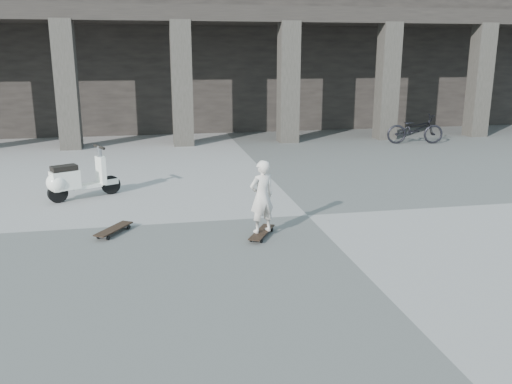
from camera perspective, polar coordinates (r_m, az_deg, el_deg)
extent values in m
plane|color=#51514E|center=(10.38, 5.43, -2.46)|extent=(90.00, 90.00, 0.00)
cube|color=black|center=(23.68, -4.31, 14.48)|extent=(28.00, 6.00, 6.00)
cube|color=black|center=(19.35, -2.72, 18.04)|extent=(28.00, 2.80, 0.50)
cube|color=#2E2C26|center=(18.20, -19.31, 10.54)|extent=(0.65, 0.65, 4.00)
cube|color=#2E2C26|center=(18.07, -7.82, 11.19)|extent=(0.65, 0.65, 4.00)
cube|color=#2E2C26|center=(18.63, 3.43, 11.39)|extent=(0.65, 0.65, 4.00)
cube|color=#2E2C26|center=(19.82, 13.67, 11.21)|extent=(0.65, 0.65, 4.00)
cube|color=#2E2C26|center=(21.55, 22.49, 10.77)|extent=(0.65, 0.65, 4.00)
cube|color=black|center=(9.15, 0.61, -4.24)|extent=(0.60, 0.86, 0.02)
cube|color=#B2B2B7|center=(9.44, 1.16, -3.89)|extent=(0.18, 0.13, 0.03)
cube|color=#B2B2B7|center=(8.89, 0.01, -5.07)|extent=(0.18, 0.13, 0.03)
cylinder|color=black|center=(9.47, 0.64, -3.89)|extent=(0.06, 0.07, 0.06)
cylinder|color=black|center=(9.42, 1.69, -3.99)|extent=(0.06, 0.07, 0.06)
cylinder|color=black|center=(8.92, -0.54, -5.07)|extent=(0.06, 0.07, 0.06)
cylinder|color=black|center=(8.86, 0.57, -5.19)|extent=(0.06, 0.07, 0.06)
cube|color=black|center=(9.59, -14.75, -3.76)|extent=(0.64, 0.84, 0.02)
cube|color=#B2B2B7|center=(9.84, -13.73, -3.50)|extent=(0.19, 0.15, 0.03)
cube|color=#B2B2B7|center=(9.38, -15.79, -4.54)|extent=(0.19, 0.15, 0.03)
cylinder|color=black|center=(9.89, -14.19, -3.49)|extent=(0.07, 0.08, 0.08)
cylinder|color=black|center=(9.79, -13.26, -3.63)|extent=(0.07, 0.08, 0.08)
cylinder|color=black|center=(9.43, -16.26, -4.52)|extent=(0.07, 0.08, 0.08)
cylinder|color=black|center=(9.32, -15.30, -4.68)|extent=(0.07, 0.08, 0.08)
imported|color=beige|center=(8.97, 0.62, -0.48)|extent=(0.52, 0.43, 1.22)
cylinder|color=black|center=(12.25, -15.02, 0.73)|extent=(0.41, 0.27, 0.41)
cylinder|color=black|center=(11.87, -20.14, -0.11)|extent=(0.41, 0.27, 0.41)
cube|color=white|center=(12.04, -17.43, 0.62)|extent=(0.66, 0.51, 0.07)
cube|color=white|center=(11.86, -19.46, 1.21)|extent=(0.64, 0.54, 0.39)
sphere|color=white|center=(11.82, -20.23, 0.94)|extent=(0.43, 0.43, 0.43)
cube|color=black|center=(11.81, -19.56, 2.40)|extent=(0.57, 0.46, 0.10)
cube|color=white|center=(12.10, -16.01, 2.22)|extent=(0.25, 0.35, 0.59)
cube|color=white|center=(12.23, -15.05, 1.10)|extent=(0.34, 0.26, 0.12)
cylinder|color=#B2B2B7|center=(12.03, -16.14, 3.96)|extent=(0.12, 0.12, 0.30)
cylinder|color=black|center=(12.00, -16.18, 4.58)|extent=(0.28, 0.48, 0.06)
sphere|color=white|center=(12.07, -15.83, 3.43)|extent=(0.12, 0.12, 0.12)
imported|color=black|center=(19.13, 16.40, 6.38)|extent=(1.97, 0.97, 0.99)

